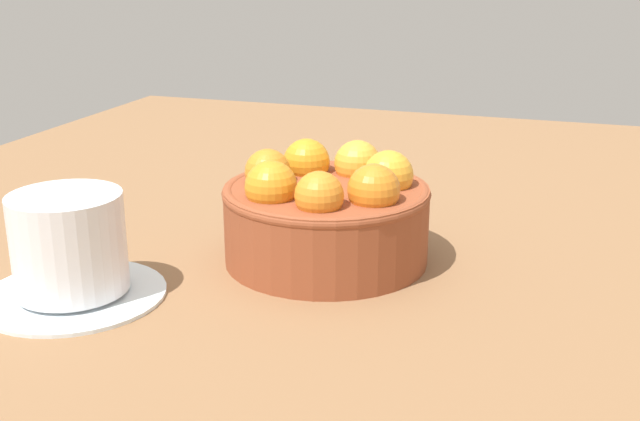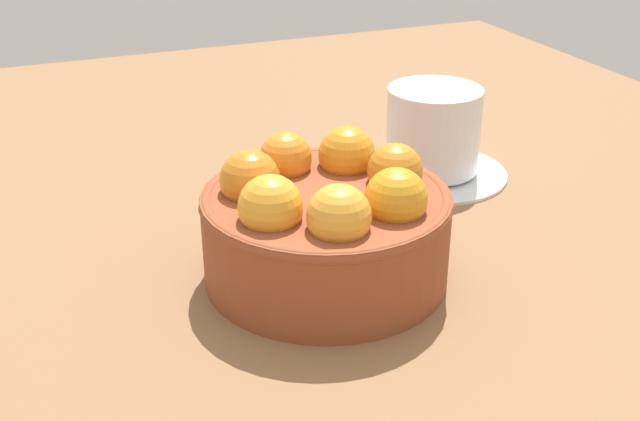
# 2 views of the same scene
# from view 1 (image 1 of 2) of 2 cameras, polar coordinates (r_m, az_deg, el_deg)

# --- Properties ---
(ground_plane) EXTENTS (1.26, 1.05, 0.03)m
(ground_plane) POSITION_cam_1_polar(r_m,az_deg,el_deg) (0.66, 0.44, -4.82)
(ground_plane) COLOR brown
(terracotta_bowl) EXTENTS (0.17, 0.17, 0.09)m
(terracotta_bowl) POSITION_cam_1_polar(r_m,az_deg,el_deg) (0.64, 0.47, -0.10)
(terracotta_bowl) COLOR brown
(terracotta_bowl) RESTS_ON ground_plane
(coffee_cup) EXTENTS (0.13, 0.13, 0.08)m
(coffee_cup) POSITION_cam_1_polar(r_m,az_deg,el_deg) (0.60, -17.54, -2.86)
(coffee_cup) COLOR white
(coffee_cup) RESTS_ON ground_plane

